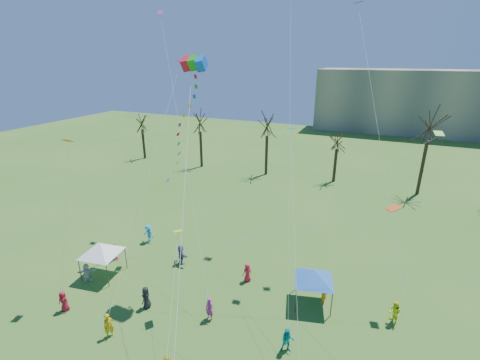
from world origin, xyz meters
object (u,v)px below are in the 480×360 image
at_px(big_box_kite, 186,133).
at_px(canopy_tent_blue, 314,275).
at_px(canopy_tent_white, 101,249).
at_px(distant_building, 447,103).

bearing_deg(big_box_kite, canopy_tent_blue, 7.02).
xyz_separation_m(canopy_tent_white, canopy_tent_blue, (17.24, 3.59, -0.08)).
bearing_deg(distant_building, canopy_tent_blue, -102.84).
height_order(distant_building, canopy_tent_blue, distant_building).
distance_m(distant_building, canopy_tent_white, 83.36).
distance_m(distant_building, canopy_tent_blue, 74.50).
xyz_separation_m(big_box_kite, canopy_tent_white, (-7.48, -2.39, -10.07)).
bearing_deg(distant_building, canopy_tent_white, -113.93).
bearing_deg(canopy_tent_white, distant_building, 66.07).
relative_size(big_box_kite, canopy_tent_blue, 5.45).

